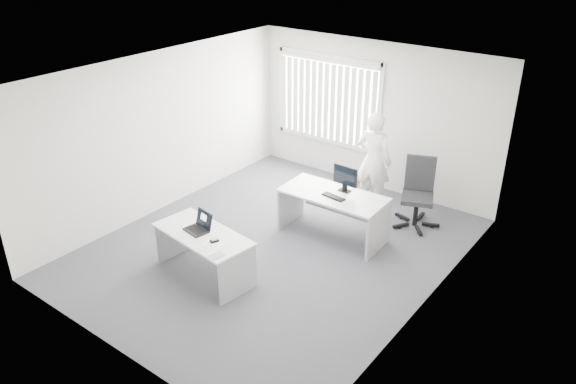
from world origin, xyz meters
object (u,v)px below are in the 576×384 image
Objects in this scene: desk_near at (204,245)px; office_chair at (417,204)px; person at (374,160)px; monitor at (345,179)px; laptop at (195,223)px; desk_far at (333,206)px.

desk_near is 1.35× the size of office_chair.
monitor is (0.12, -1.15, 0.10)m from person.
laptop is 2.52m from monitor.
laptop is at bearing -117.38° from desk_far.
office_chair is 3.82m from laptop.
office_chair is 0.67× the size of person.
person is 4.09× the size of monitor.
monitor reaches higher than desk_near.
laptop is (-0.12, -0.01, 0.33)m from desk_near.
desk_far is at bearing -149.45° from office_chair.
person is 3.55m from laptop.
monitor is at bearing 63.59° from desk_far.
office_chair is at bearing 168.84° from person.
office_chair is at bearing 70.01° from laptop.
monitor reaches higher than office_chair.
person reaches higher than monitor.
desk_near is at bearing 16.64° from laptop.
desk_near is at bearing -141.09° from office_chair.
desk_far is at bearing 74.37° from desk_near.
desk_far reaches higher than desk_near.
person is at bearing 149.21° from office_chair.
person is 1.16m from monitor.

